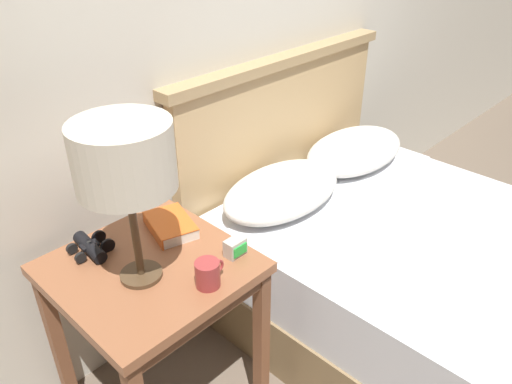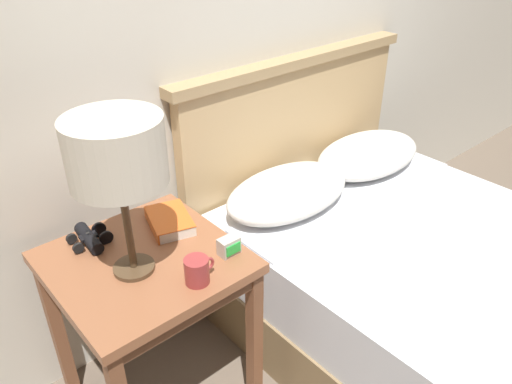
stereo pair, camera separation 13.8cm
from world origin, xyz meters
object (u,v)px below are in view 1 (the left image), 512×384
object	(u,v)px
alarm_clock	(235,247)
binoculars_pair	(90,247)
bed	(442,288)
nightstand	(152,286)
table_lamp	(124,159)
book_on_nightstand	(170,225)
coffee_mug	(208,274)

from	to	relation	value
alarm_clock	binoculars_pair	bearing A→B (deg)	132.18
bed	alarm_clock	world-z (taller)	bed
nightstand	table_lamp	world-z (taller)	table_lamp
alarm_clock	bed	bearing A→B (deg)	-29.25
book_on_nightstand	binoculars_pair	size ratio (longest dim) A/B	1.43
bed	coffee_mug	bearing A→B (deg)	157.59
bed	table_lamp	bearing A→B (deg)	151.64
bed	alarm_clock	distance (m)	0.95
book_on_nightstand	alarm_clock	world-z (taller)	alarm_clock
bed	binoculars_pair	distance (m)	1.38
bed	table_lamp	xyz separation A→B (m)	(-1.03, 0.56, 0.78)
nightstand	alarm_clock	bearing A→B (deg)	-36.12
book_on_nightstand	binoculars_pair	xyz separation A→B (m)	(-0.26, 0.09, 0.00)
book_on_nightstand	alarm_clock	xyz separation A→B (m)	(0.06, -0.27, 0.01)
nightstand	alarm_clock	xyz separation A→B (m)	(0.23, -0.16, 0.12)
nightstand	book_on_nightstand	world-z (taller)	book_on_nightstand
alarm_clock	coffee_mug	bearing A→B (deg)	-163.78
coffee_mug	table_lamp	bearing A→B (deg)	123.07
nightstand	alarm_clock	distance (m)	0.30
binoculars_pair	bed	bearing A→B (deg)	-35.82
coffee_mug	binoculars_pair	bearing A→B (deg)	112.01
bed	book_on_nightstand	bearing A→B (deg)	139.82
table_lamp	book_on_nightstand	xyz separation A→B (m)	(0.22, 0.13, -0.38)
book_on_nightstand	nightstand	bearing A→B (deg)	-148.22
nightstand	table_lamp	size ratio (longest dim) A/B	1.33
table_lamp	book_on_nightstand	bearing A→B (deg)	31.64
coffee_mug	alarm_clock	world-z (taller)	coffee_mug
binoculars_pair	book_on_nightstand	bearing A→B (deg)	-18.57
nightstand	coffee_mug	world-z (taller)	coffee_mug
bed	alarm_clock	xyz separation A→B (m)	(-0.76, 0.42, 0.40)
nightstand	book_on_nightstand	distance (m)	0.22
book_on_nightstand	binoculars_pair	bearing A→B (deg)	161.43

